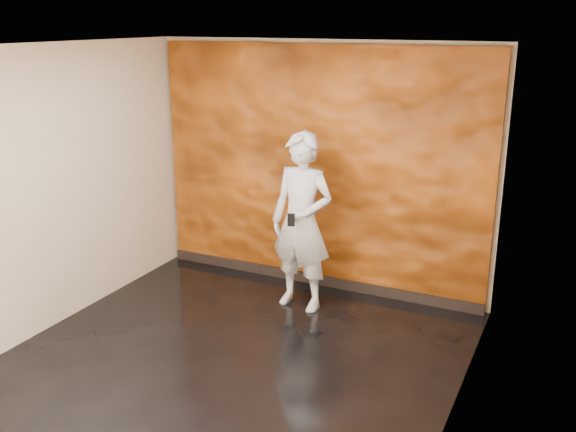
# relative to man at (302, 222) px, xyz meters

# --- Properties ---
(room) EXTENTS (4.02, 4.02, 2.81)m
(room) POSITION_rel_man_xyz_m (-0.10, -1.32, 0.44)
(room) COLOR black
(room) RESTS_ON ground
(feature_wall) EXTENTS (3.90, 0.06, 2.75)m
(feature_wall) POSITION_rel_man_xyz_m (-0.10, 0.64, 0.42)
(feature_wall) COLOR orange
(feature_wall) RESTS_ON ground
(baseboard) EXTENTS (3.90, 0.04, 0.12)m
(baseboard) POSITION_rel_man_xyz_m (-0.10, 0.60, -0.90)
(baseboard) COLOR black
(baseboard) RESTS_ON ground
(man) EXTENTS (0.73, 0.52, 1.91)m
(man) POSITION_rel_man_xyz_m (0.00, 0.00, 0.00)
(man) COLOR #A9AEB9
(man) RESTS_ON ground
(phone) EXTENTS (0.07, 0.04, 0.14)m
(phone) POSITION_rel_man_xyz_m (0.00, -0.27, 0.10)
(phone) COLOR black
(phone) RESTS_ON man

